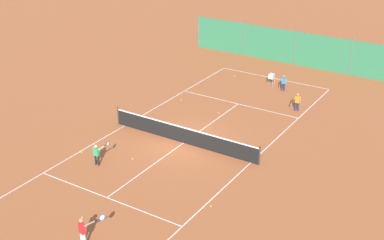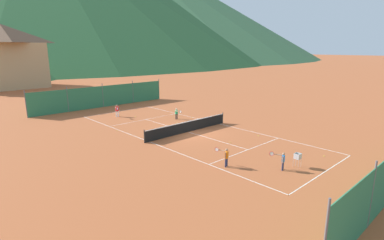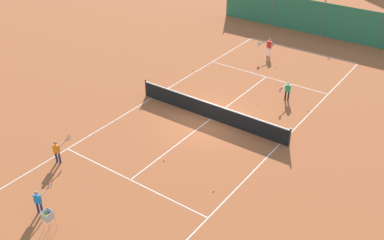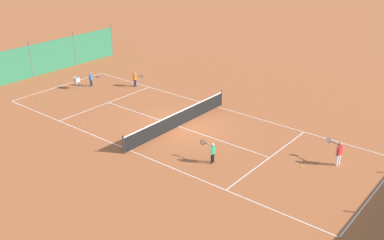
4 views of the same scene
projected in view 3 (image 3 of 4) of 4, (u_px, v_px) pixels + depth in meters
name	position (u px, v px, depth m)	size (l,w,h in m)	color
ground_plane	(211.00, 119.00, 24.15)	(600.00, 600.00, 0.00)	#A8542D
court_line_markings	(211.00, 119.00, 24.15)	(8.25, 23.85, 0.01)	white
tennis_net	(211.00, 111.00, 23.89)	(9.18, 0.08, 1.06)	#2D2D2D
windscreen_fence_far	(323.00, 19.00, 34.27)	(17.28, 0.08, 2.90)	#2D754C
player_near_service	(269.00, 46.00, 31.11)	(0.65, 1.01, 1.30)	white
player_far_baseline	(57.00, 150.00, 20.47)	(0.39, 1.02, 1.17)	#23284C
player_far_service	(39.00, 200.00, 17.61)	(0.36, 0.98, 1.10)	#23284C
player_near_baseline	(287.00, 90.00, 25.62)	(0.39, 0.98, 1.14)	black
tennis_ball_service_box	(277.00, 67.00, 29.89)	(0.07, 0.07, 0.07)	#CCE033
tennis_ball_mid_court	(193.00, 70.00, 29.44)	(0.07, 0.07, 0.07)	#CCE033
tennis_ball_alley_right	(214.00, 191.00, 19.01)	(0.07, 0.07, 0.07)	#CCE033
tennis_ball_by_net_left	(257.00, 103.00, 25.59)	(0.07, 0.07, 0.07)	#CCE033
tennis_ball_alley_left	(308.00, 111.00, 24.83)	(0.07, 0.07, 0.07)	#CCE033
tennis_ball_far_corner	(164.00, 160.00, 20.87)	(0.07, 0.07, 0.07)	#CCE033
ball_hopper	(48.00, 217.00, 16.78)	(0.36, 0.36, 0.89)	#B7B7BC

